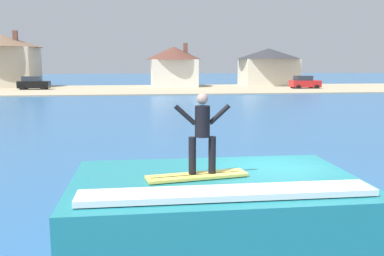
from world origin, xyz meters
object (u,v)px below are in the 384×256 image
(surfboard, at_px, (197,176))
(surfer, at_px, (202,129))
(house_gabled_white, at_px, (268,65))
(house_small_cottage, at_px, (174,65))
(wave_crest, at_px, (216,201))
(car_far_shore, at_px, (305,82))
(car_near_shore, at_px, (33,83))
(house_with_chimney, at_px, (2,58))

(surfboard, relative_size, surfer, 1.29)
(house_gabled_white, bearing_deg, house_small_cottage, -174.72)
(wave_crest, relative_size, house_gabled_white, 0.64)
(surfer, bearing_deg, house_gabled_white, 71.41)
(surfer, distance_m, car_far_shore, 51.76)
(surfer, bearing_deg, wave_crest, 37.36)
(surfer, height_order, house_small_cottage, house_small_cottage)
(car_far_shore, xyz_separation_m, house_small_cottage, (-17.48, 6.55, 2.36))
(house_gabled_white, bearing_deg, car_near_shore, -170.00)
(house_with_chimney, bearing_deg, wave_crest, -69.17)
(wave_crest, bearing_deg, car_near_shore, 107.54)
(car_far_shore, xyz_separation_m, house_gabled_white, (-2.75, 7.91, 2.36))
(wave_crest, height_order, surfboard, surfboard)
(house_gabled_white, bearing_deg, house_with_chimney, 178.98)
(wave_crest, height_order, car_far_shore, car_far_shore)
(house_gabled_white, bearing_deg, surfboard, -108.68)
(surfer, distance_m, house_with_chimney, 59.55)
(surfer, relative_size, car_near_shore, 0.43)
(car_near_shore, xyz_separation_m, car_far_shore, (36.38, -1.99, 0.00))
(surfboard, xyz_separation_m, house_small_cottage, (3.92, 53.79, 2.01))
(surfer, xyz_separation_m, house_small_cottage, (3.80, 53.72, 1.02))
(car_near_shore, height_order, house_with_chimney, house_with_chimney)
(house_gabled_white, bearing_deg, car_far_shore, -70.83)
(surfboard, distance_m, house_small_cottage, 53.97)
(wave_crest, height_order, house_with_chimney, house_with_chimney)
(surfboard, height_order, house_gabled_white, house_gabled_white)
(house_gabled_white, bearing_deg, surfer, -108.59)
(house_small_cottage, bearing_deg, car_near_shore, -166.42)
(surfboard, relative_size, house_gabled_white, 0.22)
(car_near_shore, height_order, house_small_cottage, house_small_cottage)
(house_with_chimney, distance_m, house_gabled_white, 39.32)
(car_near_shore, relative_size, car_far_shore, 1.00)
(wave_crest, distance_m, car_far_shore, 51.35)
(wave_crest, height_order, house_gabled_white, house_gabled_white)
(surfer, relative_size, house_small_cottage, 0.21)
(surfboard, height_order, surfer, surfer)
(car_far_shore, bearing_deg, car_near_shore, 176.87)
(wave_crest, xyz_separation_m, house_with_chimney, (-21.13, 55.51, 3.64))
(surfboard, distance_m, house_with_chimney, 59.62)
(house_small_cottage, bearing_deg, car_far_shore, -20.56)
(car_far_shore, relative_size, house_gabled_white, 0.40)
(wave_crest, bearing_deg, surfboard, -144.57)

